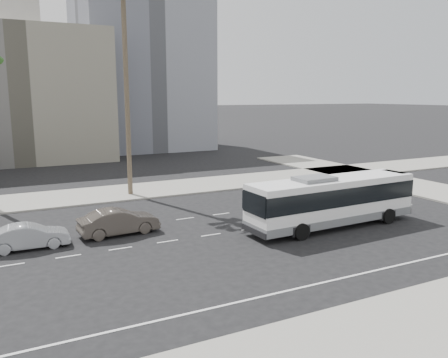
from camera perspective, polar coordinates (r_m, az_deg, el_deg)
ground at (r=31.53m, az=3.31°, el=-6.29°), size 700.00×700.00×0.00m
sidewalk_north at (r=45.18m, az=-6.58°, el=-1.09°), size 120.00×7.00×0.15m
midrise_beige_west at (r=71.15m, az=-24.57°, el=9.49°), size 24.00×18.00×18.00m
midrise_gray_center at (r=81.55m, az=-10.51°, el=13.07°), size 20.00×20.00×26.00m
civic_tower at (r=277.99m, az=-24.89°, el=15.70°), size 42.00×42.00×129.00m
highrise_right at (r=264.33m, az=-14.03°, el=15.82°), size 26.00×26.00×70.00m
highrise_far at (r=299.23m, az=-10.51°, el=14.33°), size 22.00×22.00×60.00m
city_bus at (r=32.48m, az=13.41°, el=-2.52°), size 12.97×3.35×3.70m
car_a at (r=30.90m, az=-13.04°, el=-5.24°), size 2.18×5.33×1.72m
car_b at (r=29.81m, az=-23.22°, el=-6.63°), size 1.71×4.62×1.51m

